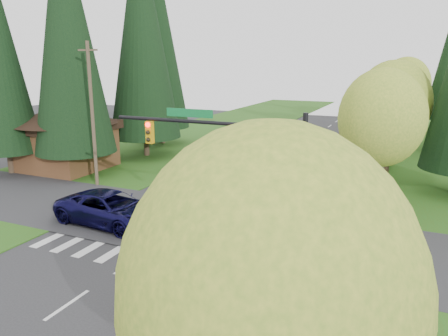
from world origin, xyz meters
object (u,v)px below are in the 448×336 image
Objects in this scene: suv_navy at (111,209)px; parked_car_c at (360,139)px; parked_car_e at (370,122)px; sedan_champagne at (171,286)px; parked_car_a at (304,178)px; parked_car_d at (360,138)px; parked_car_b at (338,151)px.

parked_car_c is at bearing -12.79° from suv_navy.
sedan_champagne is at bearing -84.21° from parked_car_e.
parked_car_a is at bearing -30.96° from suv_navy.
suv_navy is at bearing -107.47° from parked_car_d.
parked_car_a is at bearing -92.93° from parked_car_b.
parked_car_d is at bearing -80.05° from parked_car_e.
parked_car_c is at bearing 83.40° from parked_car_b.
parked_car_e reaches higher than sedan_champagne.
suv_navy reaches higher than parked_car_b.
parked_car_a reaches higher than sedan_champagne.
parked_car_b is 21.83m from parked_car_e.
parked_car_e is (8.76, 43.32, -0.19)m from suv_navy.
parked_car_c is at bearing -80.08° from parked_car_e.
parked_car_b reaches higher than sedan_champagne.
suv_navy is 1.28× the size of parked_car_b.
parked_car_b is 1.22× the size of parked_car_c.
parked_car_b reaches higher than parked_car_e.
parked_car_e is at bearing 80.60° from sedan_champagne.
sedan_champagne is 27.10m from parked_car_b.
parked_car_a is at bearing 79.82° from sedan_champagne.
sedan_champagne is 16.61m from parked_car_a.
parked_car_e is (-0.53, 13.79, 0.03)m from parked_car_c.
parked_car_a is (7.89, 11.01, -0.09)m from suv_navy.
parked_car_b is at bearing -93.92° from parked_car_c.
sedan_champagne is at bearing -98.14° from parked_car_a.
parked_car_d is (0.90, 8.22, 0.02)m from parked_car_b.
parked_car_a is 32.32m from parked_car_e.
parked_car_a is at bearing -94.38° from parked_car_d.
parked_car_b reaches higher than parked_car_c.
parked_car_d is at bearing -12.69° from suv_navy.
suv_navy is at bearing 134.36° from sedan_champagne.
suv_navy is 23.07m from parked_car_b.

